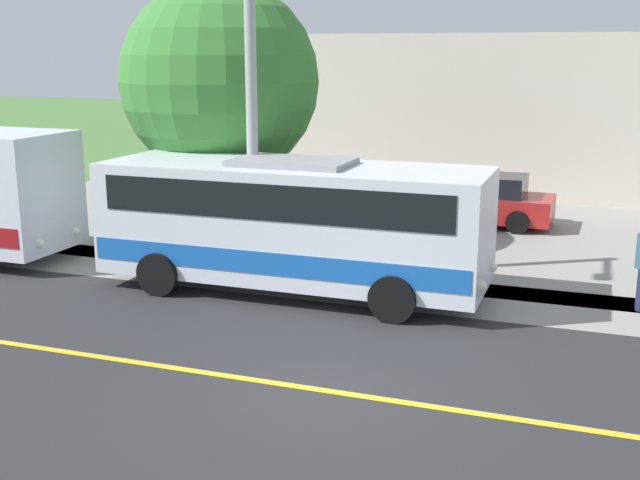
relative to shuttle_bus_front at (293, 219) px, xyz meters
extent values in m
plane|color=#477238|center=(4.56, 2.38, -1.53)|extent=(120.00, 120.00, 0.00)
cube|color=#28282B|center=(4.56, 2.38, -1.52)|extent=(8.00, 100.00, 0.01)
cube|color=gray|center=(-0.64, 2.38, -1.52)|extent=(2.40, 100.00, 0.01)
cube|color=gray|center=(-7.84, 5.38, -1.52)|extent=(14.00, 36.00, 0.01)
cube|color=gold|center=(4.56, 2.38, -1.52)|extent=(0.16, 100.00, 0.00)
cube|color=silver|center=(0.00, 0.00, -0.03)|extent=(2.52, 7.95, 2.29)
cube|color=blue|center=(0.00, 0.00, -0.63)|extent=(2.56, 7.79, 0.44)
cube|color=black|center=(0.00, 0.00, 0.57)|extent=(2.56, 7.15, 0.70)
cube|color=gray|center=(0.00, 0.00, 1.18)|extent=(1.51, 2.38, 0.12)
cylinder|color=black|center=(-1.26, 2.46, -1.08)|extent=(0.25, 0.90, 0.90)
cylinder|color=black|center=(1.26, 2.46, -1.08)|extent=(0.25, 0.90, 0.90)
cylinder|color=black|center=(-1.26, -2.46, -1.08)|extent=(0.25, 0.90, 0.90)
cylinder|color=black|center=(1.26, -2.46, -1.08)|extent=(0.25, 0.90, 0.90)
sphere|color=#F2EACC|center=(-0.69, 3.99, -0.83)|extent=(0.20, 0.20, 0.20)
sphere|color=#F2EACC|center=(0.69, 3.99, -0.83)|extent=(0.20, 0.20, 0.20)
cylinder|color=black|center=(-1.09, -7.87, -1.08)|extent=(0.25, 0.90, 0.90)
sphere|color=#F2EACC|center=(-0.56, -5.80, -0.83)|extent=(0.20, 0.20, 0.20)
sphere|color=#F2EACC|center=(0.73, -5.80, -0.83)|extent=(0.20, 0.20, 0.20)
cylinder|color=#9E9EA3|center=(-0.44, -1.08, 2.68)|extent=(0.24, 0.24, 8.41)
cube|color=#A51E1E|center=(-7.88, 2.49, -1.00)|extent=(1.91, 4.44, 0.70)
cube|color=black|center=(-7.87, 2.69, -0.36)|extent=(1.59, 2.46, 0.57)
cylinder|color=black|center=(-7.01, 1.10, -1.21)|extent=(0.24, 0.65, 0.64)
cylinder|color=black|center=(-8.81, 1.15, -1.21)|extent=(0.24, 0.65, 0.64)
cylinder|color=black|center=(-6.94, 3.83, -1.21)|extent=(0.24, 0.65, 0.64)
cylinder|color=black|center=(-8.74, 3.87, -1.21)|extent=(0.24, 0.65, 0.64)
cylinder|color=#4C3826|center=(-2.84, -3.02, -0.35)|extent=(0.36, 0.36, 2.36)
sphere|color=#387A33|center=(-2.84, -3.02, 2.64)|extent=(4.84, 4.84, 4.84)
cube|color=beige|center=(-16.84, 2.84, 1.19)|extent=(10.00, 16.14, 5.44)
camera|label=1|loc=(14.84, 5.93, 3.39)|focal=44.68mm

